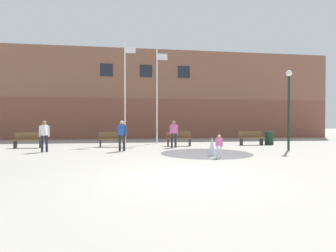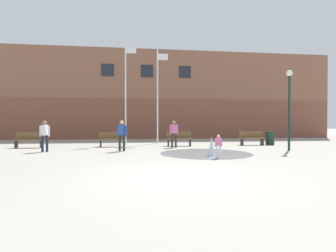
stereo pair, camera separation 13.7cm
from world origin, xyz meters
The scene contains 15 objects.
ground_plane centered at (0.00, 0.00, 0.00)m, with size 100.00×100.00×0.00m, color #9E998E.
library_building centered at (0.00, 19.82, 4.10)m, with size 36.00×6.05×8.20m.
splash_fountain centered at (2.26, 4.88, 0.17)m, with size 4.41×4.41×0.86m.
park_bench_far_left centered at (-7.30, 9.29, 0.48)m, with size 1.60×0.44×0.91m.
park_bench_left_of_flagpoles centered at (-2.50, 9.36, 0.48)m, with size 1.60×0.44×0.91m.
park_bench_under_right_flagpole centered at (1.66, 9.35, 0.48)m, with size 1.60×0.44×0.91m.
park_bench_far_right centered at (6.53, 9.36, 0.48)m, with size 1.60×0.44×0.91m.
child_with_pink_shirt centered at (2.33, 3.54, 0.58)m, with size 0.31×0.22×0.99m.
adult_near_bench centered at (1.18, 8.32, 0.93)m, with size 0.50×0.36×1.59m.
teen_by_trashcan centered at (-1.81, 6.75, 0.93)m, with size 0.50×0.39×1.59m.
adult_watching centered at (-5.69, 6.94, 0.93)m, with size 0.50×0.36×1.59m.
flagpole_left centered at (-1.73, 11.69, 3.86)m, with size 0.80×0.10×7.24m.
flagpole_right centered at (0.54, 11.69, 3.65)m, with size 0.80×0.10×6.83m.
lamp_post_right_lane centered at (7.06, 6.01, 2.77)m, with size 0.32×0.32×4.29m.
trash_can centered at (7.87, 9.45, 0.45)m, with size 0.56×0.56×0.90m, color #193323.
Camera 1 is at (-1.33, -7.02, 1.50)m, focal length 28.00 mm.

